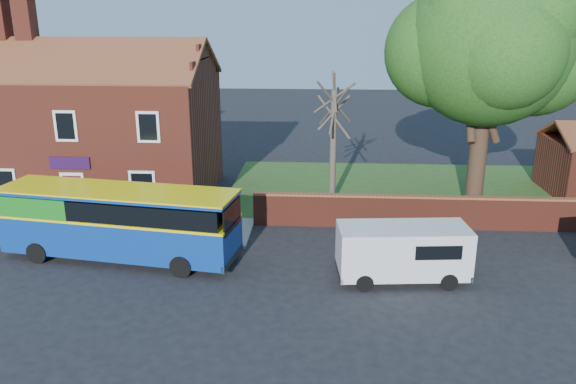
{
  "coord_description": "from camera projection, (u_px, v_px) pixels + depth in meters",
  "views": [
    {
      "loc": [
        5.22,
        -18.22,
        9.59
      ],
      "look_at": [
        3.77,
        5.0,
        2.29
      ],
      "focal_mm": 35.0,
      "sensor_mm": 36.0,
      "label": 1
    }
  ],
  "objects": [
    {
      "name": "kerb",
      "position": [
        43.0,
        242.0,
        24.73
      ],
      "size": [
        18.0,
        0.15,
        0.14
      ],
      "primitive_type": "cube",
      "color": "slate",
      "rests_on": "ground"
    },
    {
      "name": "bus",
      "position": [
        112.0,
        219.0,
        22.86
      ],
      "size": [
        10.01,
        3.92,
        2.97
      ],
      "rotation": [
        0.0,
        0.0,
        -0.15
      ],
      "color": "navy",
      "rests_on": "ground"
    },
    {
      "name": "ground",
      "position": [
        177.0,
        290.0,
        20.53
      ],
      "size": [
        120.0,
        120.0,
        0.0
      ],
      "primitive_type": "plane",
      "color": "black",
      "rests_on": "ground"
    },
    {
      "name": "bare_tree",
      "position": [
        333.0,
        141.0,
        29.3
      ],
      "size": [
        2.47,
        2.94,
        6.58
      ],
      "color": "#4C4238",
      "rests_on": "ground"
    },
    {
      "name": "van_near",
      "position": [
        403.0,
        250.0,
        21.05
      ],
      "size": [
        5.01,
        2.39,
        2.13
      ],
      "rotation": [
        0.0,
        0.0,
        0.09
      ],
      "color": "silver",
      "rests_on": "ground"
    },
    {
      "name": "pavement",
      "position": [
        61.0,
        228.0,
        26.4
      ],
      "size": [
        18.0,
        3.5,
        0.12
      ],
      "primitive_type": "cube",
      "color": "gray",
      "rests_on": "ground"
    },
    {
      "name": "shop_building",
      "position": [
        100.0,
        134.0,
        30.87
      ],
      "size": [
        12.3,
        8.13,
        10.5
      ],
      "color": "maroon",
      "rests_on": "ground"
    },
    {
      "name": "grass_strip",
      "position": [
        457.0,
        191.0,
        32.13
      ],
      "size": [
        26.0,
        12.0,
        0.04
      ],
      "primitive_type": "cube",
      "color": "#426B28",
      "rests_on": "ground"
    },
    {
      "name": "boundary_wall",
      "position": [
        488.0,
        213.0,
        26.18
      ],
      "size": [
        22.0,
        0.38,
        1.6
      ],
      "color": "maroon",
      "rests_on": "ground"
    },
    {
      "name": "large_tree",
      "position": [
        490.0,
        48.0,
        27.15
      ],
      "size": [
        10.18,
        8.06,
        12.42
      ],
      "color": "black",
      "rests_on": "ground"
    }
  ]
}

